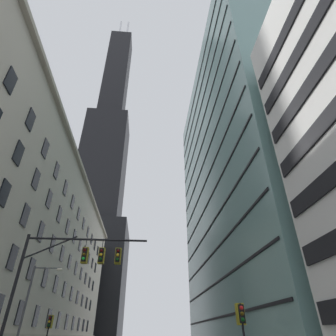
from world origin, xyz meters
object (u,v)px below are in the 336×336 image
at_px(street_lamppost, 31,301).
at_px(traffic_light_far_left, 50,324).
at_px(traffic_light_near_right, 241,318).
at_px(traffic_signal_mast, 76,266).

bearing_deg(street_lamppost, traffic_light_far_left, 71.52).
bearing_deg(traffic_light_far_left, street_lamppost, -108.48).
bearing_deg(traffic_light_far_left, traffic_light_near_right, -42.72).
xyz_separation_m(traffic_light_near_right, street_lamppost, (-14.62, 9.59, 1.63)).
relative_size(traffic_signal_mast, traffic_light_near_right, 2.47).
distance_m(traffic_signal_mast, traffic_light_near_right, 10.69).
height_order(traffic_light_far_left, street_lamppost, street_lamppost).
bearing_deg(street_lamppost, traffic_light_near_right, -33.27).
xyz_separation_m(traffic_light_far_left, street_lamppost, (-1.00, -2.99, 1.53)).
distance_m(traffic_signal_mast, traffic_light_far_left, 10.92).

